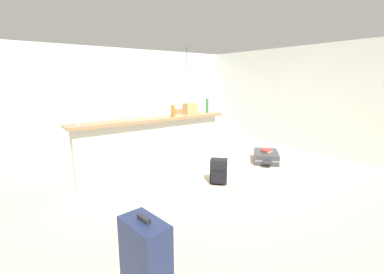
{
  "coord_description": "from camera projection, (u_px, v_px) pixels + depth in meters",
  "views": [
    {
      "loc": [
        -2.99,
        -3.77,
        1.73
      ],
      "look_at": [
        0.05,
        0.36,
        0.61
      ],
      "focal_mm": 25.0,
      "sensor_mm": 36.0,
      "label": 1
    }
  ],
  "objects": [
    {
      "name": "wall_back",
      "position": [
        131.0,
        97.0,
        7.2
      ],
      "size": [
        6.6,
        0.1,
        2.5
      ],
      "primitive_type": "cube",
      "color": "silver",
      "rests_on": "ground_plane"
    },
    {
      "name": "partition_half_wall",
      "position": [
        154.0,
        147.0,
        4.91
      ],
      "size": [
        2.8,
        0.2,
        0.99
      ],
      "primitive_type": "cube",
      "color": "silver",
      "rests_on": "ground_plane"
    },
    {
      "name": "ground_plane",
      "position": [
        201.0,
        173.0,
        5.07
      ],
      "size": [
        13.0,
        13.0,
        0.05
      ],
      "primitive_type": "cube",
      "color": "#BCAD8E"
    },
    {
      "name": "backpack_black",
      "position": [
        219.0,
        172.0,
        4.48
      ],
      "size": [
        0.34,
        0.34,
        0.42
      ],
      "color": "black",
      "rests_on": "ground_plane"
    },
    {
      "name": "book_stack",
      "position": [
        267.0,
        151.0,
        5.63
      ],
      "size": [
        0.27,
        0.21,
        0.06
      ],
      "color": "tan",
      "rests_on": "suitcase_flat_charcoal"
    },
    {
      "name": "wall_right",
      "position": [
        288.0,
        98.0,
        6.81
      ],
      "size": [
        0.1,
        6.0,
        2.5
      ],
      "primitive_type": "cube",
      "color": "silver",
      "rests_on": "ground_plane"
    },
    {
      "name": "dining_table",
      "position": [
        187.0,
        122.0,
        6.93
      ],
      "size": [
        1.1,
        0.8,
        0.74
      ],
      "color": "#4C331E",
      "rests_on": "ground_plane"
    },
    {
      "name": "bottle_clear",
      "position": [
        78.0,
        116.0,
        4.01
      ],
      "size": [
        0.06,
        0.06,
        0.28
      ],
      "primitive_type": "cylinder",
      "color": "silver",
      "rests_on": "bar_countertop"
    },
    {
      "name": "dining_chair_near_partition",
      "position": [
        196.0,
        130.0,
        6.5
      ],
      "size": [
        0.47,
        0.47,
        0.93
      ],
      "color": "#9E754C",
      "rests_on": "ground_plane"
    },
    {
      "name": "dining_chair_far_side",
      "position": [
        178.0,
        124.0,
        7.42
      ],
      "size": [
        0.43,
        0.43,
        0.93
      ],
      "color": "#9E754C",
      "rests_on": "ground_plane"
    },
    {
      "name": "bottle_green",
      "position": [
        207.0,
        106.0,
        5.54
      ],
      "size": [
        0.06,
        0.06,
        0.29
      ],
      "primitive_type": "cylinder",
      "color": "#2D6B38",
      "rests_on": "bar_countertop"
    },
    {
      "name": "bottle_amber",
      "position": [
        173.0,
        111.0,
        4.95
      ],
      "size": [
        0.08,
        0.08,
        0.21
      ],
      "primitive_type": "cylinder",
      "color": "#9E661E",
      "rests_on": "bar_countertop"
    },
    {
      "name": "bar_countertop",
      "position": [
        153.0,
        119.0,
        4.8
      ],
      "size": [
        2.96,
        0.4,
        0.05
      ],
      "primitive_type": "cube",
      "color": "#93704C",
      "rests_on": "partition_half_wall"
    },
    {
      "name": "pendant_lamp",
      "position": [
        187.0,
        75.0,
        6.65
      ],
      "size": [
        0.34,
        0.34,
        0.78
      ],
      "color": "black"
    },
    {
      "name": "grocery_bag",
      "position": [
        190.0,
        108.0,
        5.3
      ],
      "size": [
        0.26,
        0.18,
        0.22
      ],
      "primitive_type": "cube",
      "color": "tan",
      "rests_on": "bar_countertop"
    },
    {
      "name": "suitcase_upright_navy",
      "position": [
        145.0,
        255.0,
        2.17
      ],
      "size": [
        0.29,
        0.47,
        0.67
      ],
      "color": "#1E284C",
      "rests_on": "ground_plane"
    },
    {
      "name": "bottle_white",
      "position": [
        130.0,
        113.0,
        4.57
      ],
      "size": [
        0.07,
        0.07,
        0.23
      ],
      "primitive_type": "cylinder",
      "color": "silver",
      "rests_on": "bar_countertop"
    },
    {
      "name": "suitcase_flat_charcoal",
      "position": [
        266.0,
        157.0,
        5.68
      ],
      "size": [
        0.84,
        0.83,
        0.22
      ],
      "color": "#38383D",
      "rests_on": "ground_plane"
    }
  ]
}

